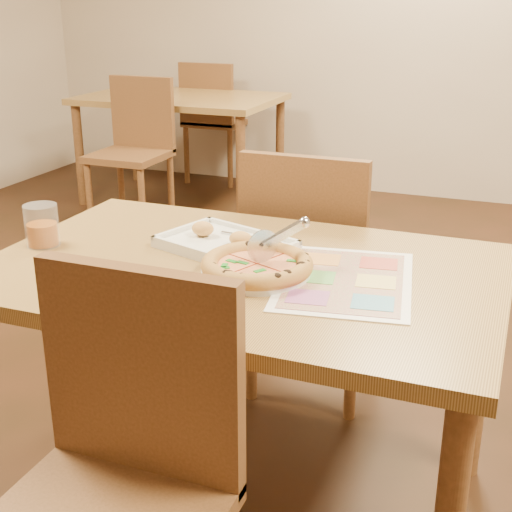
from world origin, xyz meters
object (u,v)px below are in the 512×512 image
(chair_near, at_px, (120,450))
(glass_tumbler, at_px, (42,228))
(bg_chair_far, at_px, (212,108))
(pizza, at_px, (257,265))
(dining_table, at_px, (242,297))
(pizza_cutter, at_px, (277,238))
(chair_far, at_px, (310,249))
(menu, at_px, (345,280))
(appetizer_tray, at_px, (225,244))
(plate, at_px, (256,272))
(bg_chair_near, at_px, (136,134))
(bg_table, at_px, (181,109))

(chair_near, relative_size, glass_tumbler, 4.10)
(bg_chair_far, distance_m, pizza, 3.74)
(chair_near, bearing_deg, dining_table, 90.00)
(dining_table, xyz_separation_m, pizza_cutter, (0.10, -0.00, 0.17))
(chair_far, xyz_separation_m, menu, (0.27, -0.60, 0.16))
(bg_chair_far, relative_size, glass_tumbler, 4.10)
(chair_near, xyz_separation_m, pizza_cutter, (0.10, 0.60, 0.24))
(glass_tumbler, bearing_deg, pizza, 0.15)
(appetizer_tray, distance_m, menu, 0.38)
(plate, relative_size, appetizer_tray, 0.68)
(bg_chair_far, bearing_deg, dining_table, 115.85)
(plate, bearing_deg, pizza, -41.03)
(glass_tumbler, bearing_deg, bg_chair_near, 114.65)
(menu, bearing_deg, bg_chair_far, 119.53)
(pizza, xyz_separation_m, pizza_cutter, (0.03, 0.04, 0.06))
(dining_table, relative_size, pizza_cutter, 9.96)
(pizza, bearing_deg, chair_near, -96.26)
(chair_near, distance_m, glass_tumbler, 0.82)
(pizza, distance_m, menu, 0.22)
(chair_far, height_order, pizza, chair_far)
(pizza, relative_size, appetizer_tray, 0.70)
(pizza, bearing_deg, pizza_cutter, 51.33)
(chair_near, xyz_separation_m, pizza, (0.06, 0.55, 0.18))
(chair_near, relative_size, bg_table, 0.36)
(dining_table, bearing_deg, bg_chair_far, 115.85)
(bg_chair_far, bearing_deg, bg_table, 90.00)
(pizza_cutter, bearing_deg, chair_near, -148.65)
(bg_chair_far, bearing_deg, plate, 116.34)
(dining_table, distance_m, chair_near, 0.61)
(pizza, bearing_deg, bg_chair_far, 116.37)
(bg_chair_near, relative_size, bg_chair_far, 1.00)
(bg_table, bearing_deg, pizza_cutter, -58.85)
(dining_table, distance_m, appetizer_tray, 0.17)
(plate, relative_size, pizza, 0.98)
(pizza_cutter, bearing_deg, menu, -48.72)
(appetizer_tray, bearing_deg, bg_table, 119.24)
(bg_chair_near, bearing_deg, chair_near, -60.26)
(dining_table, xyz_separation_m, chair_near, (0.00, -0.60, -0.07))
(pizza_cutter, height_order, appetizer_tray, pizza_cutter)
(chair_near, bearing_deg, pizza, 83.74)
(chair_far, relative_size, pizza, 1.71)
(bg_table, distance_m, menu, 3.37)
(chair_far, height_order, bg_table, chair_far)
(bg_chair_near, height_order, pizza, bg_chair_near)
(dining_table, height_order, plate, plate)
(dining_table, bearing_deg, chair_near, -90.00)
(dining_table, height_order, pizza, pizza)
(bg_chair_near, relative_size, pizza, 1.71)
(bg_chair_near, xyz_separation_m, pizza, (1.66, -2.25, 0.18))
(chair_far, bearing_deg, bg_table, -53.95)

